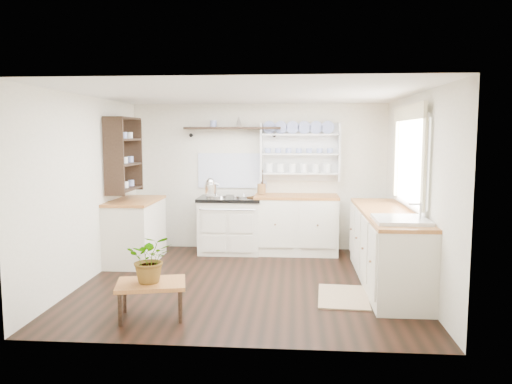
# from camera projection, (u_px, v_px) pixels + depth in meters

# --- Properties ---
(floor) EXTENTS (4.00, 3.80, 0.01)m
(floor) POSITION_uv_depth(u_px,v_px,m) (248.00, 282.00, 6.17)
(floor) COLOR black
(floor) RESTS_ON ground
(wall_back) EXTENTS (4.00, 0.02, 2.30)m
(wall_back) POSITION_uv_depth(u_px,v_px,m) (259.00, 177.00, 7.92)
(wall_back) COLOR beige
(wall_back) RESTS_ON ground
(wall_right) EXTENTS (0.02, 3.80, 2.30)m
(wall_right) POSITION_uv_depth(u_px,v_px,m) (416.00, 192.00, 5.89)
(wall_right) COLOR beige
(wall_right) RESTS_ON ground
(wall_left) EXTENTS (0.02, 3.80, 2.30)m
(wall_left) POSITION_uv_depth(u_px,v_px,m) (87.00, 189.00, 6.20)
(wall_left) COLOR beige
(wall_left) RESTS_ON ground
(ceiling) EXTENTS (4.00, 3.80, 0.01)m
(ceiling) POSITION_uv_depth(u_px,v_px,m) (247.00, 94.00, 5.91)
(ceiling) COLOR white
(ceiling) RESTS_ON wall_back
(window) EXTENTS (0.08, 1.55, 1.22)m
(window) POSITION_uv_depth(u_px,v_px,m) (410.00, 156.00, 5.99)
(window) COLOR white
(window) RESTS_ON wall_right
(aga_cooker) EXTENTS (0.96, 0.67, 0.89)m
(aga_cooker) POSITION_uv_depth(u_px,v_px,m) (230.00, 224.00, 7.71)
(aga_cooker) COLOR beige
(aga_cooker) RESTS_ON floor
(back_cabinets) EXTENTS (1.27, 0.63, 0.90)m
(back_cabinets) POSITION_uv_depth(u_px,v_px,m) (296.00, 224.00, 7.66)
(back_cabinets) COLOR silver
(back_cabinets) RESTS_ON floor
(right_cabinets) EXTENTS (0.62, 2.43, 0.90)m
(right_cabinets) POSITION_uv_depth(u_px,v_px,m) (387.00, 247.00, 6.09)
(right_cabinets) COLOR silver
(right_cabinets) RESTS_ON floor
(belfast_sink) EXTENTS (0.55, 0.60, 0.45)m
(belfast_sink) POSITION_uv_depth(u_px,v_px,m) (400.00, 231.00, 5.31)
(belfast_sink) COLOR white
(belfast_sink) RESTS_ON right_cabinets
(left_cabinets) EXTENTS (0.62, 1.13, 0.90)m
(left_cabinets) POSITION_uv_depth(u_px,v_px,m) (136.00, 230.00, 7.14)
(left_cabinets) COLOR silver
(left_cabinets) RESTS_ON floor
(plate_rack) EXTENTS (1.20, 0.22, 0.90)m
(plate_rack) POSITION_uv_depth(u_px,v_px,m) (300.00, 152.00, 7.79)
(plate_rack) COLOR white
(plate_rack) RESTS_ON wall_back
(high_shelf) EXTENTS (1.50, 0.29, 0.16)m
(high_shelf) POSITION_uv_depth(u_px,v_px,m) (233.00, 129.00, 7.75)
(high_shelf) COLOR black
(high_shelf) RESTS_ON wall_back
(left_shelving) EXTENTS (0.28, 0.80, 1.05)m
(left_shelving) POSITION_uv_depth(u_px,v_px,m) (124.00, 154.00, 7.03)
(left_shelving) COLOR black
(left_shelving) RESTS_ON wall_left
(kettle) EXTENTS (0.19, 0.19, 0.23)m
(kettle) POSITION_uv_depth(u_px,v_px,m) (210.00, 186.00, 7.54)
(kettle) COLOR silver
(kettle) RESTS_ON aga_cooker
(utensil_crock) EXTENTS (0.13, 0.13, 0.15)m
(utensil_crock) POSITION_uv_depth(u_px,v_px,m) (261.00, 189.00, 7.72)
(utensil_crock) COLOR brown
(utensil_crock) RESTS_ON back_cabinets
(center_table) EXTENTS (0.76, 0.61, 0.36)m
(center_table) POSITION_uv_depth(u_px,v_px,m) (151.00, 287.00, 4.96)
(center_table) COLOR brown
(center_table) RESTS_ON floor
(potted_plant) EXTENTS (0.51, 0.46, 0.48)m
(potted_plant) POSITION_uv_depth(u_px,v_px,m) (150.00, 258.00, 4.92)
(potted_plant) COLOR #3F7233
(potted_plant) RESTS_ON center_table
(floor_rug) EXTENTS (0.60, 0.88, 0.02)m
(floor_rug) POSITION_uv_depth(u_px,v_px,m) (343.00, 297.00, 5.61)
(floor_rug) COLOR #8F7F53
(floor_rug) RESTS_ON floor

